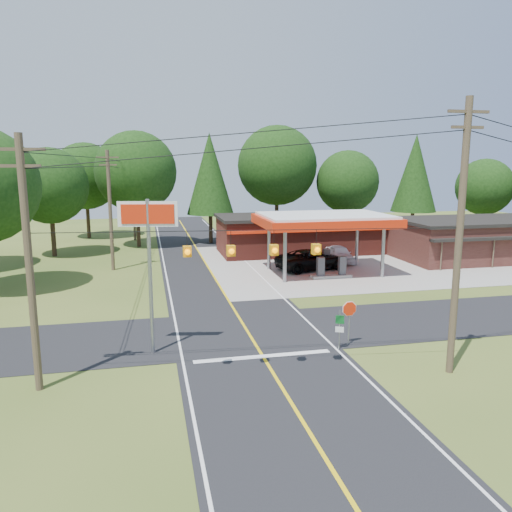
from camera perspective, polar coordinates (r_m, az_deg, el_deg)
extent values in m
plane|color=#3D541D|center=(27.04, -0.97, -8.67)|extent=(120.00, 120.00, 0.00)
cube|color=black|center=(27.04, -0.97, -8.65)|extent=(8.00, 120.00, 0.02)
cube|color=black|center=(27.04, -0.97, -8.64)|extent=(70.00, 7.00, 0.02)
cube|color=yellow|center=(27.04, -0.97, -8.62)|extent=(0.15, 110.00, 0.00)
cylinder|color=gray|center=(37.55, 3.33, 0.08)|extent=(0.28, 0.28, 4.20)
cylinder|color=gray|center=(42.31, 1.50, 1.27)|extent=(0.28, 0.28, 4.20)
cylinder|color=gray|center=(40.43, 14.31, 0.51)|extent=(0.28, 0.28, 4.20)
cylinder|color=gray|center=(44.89, 11.47, 1.60)|extent=(0.28, 0.28, 4.20)
cube|color=red|center=(40.80, 7.84, 4.02)|extent=(10.60, 7.40, 0.70)
cube|color=white|center=(40.76, 7.85, 4.58)|extent=(10.00, 7.00, 0.25)
cube|color=#9E9B93|center=(39.84, 8.58, -2.31)|extent=(3.20, 0.90, 0.22)
cube|color=#3F3F44|center=(39.36, 7.38, -1.21)|extent=(0.55, 0.45, 1.50)
cube|color=#3F3F44|center=(40.00, 9.81, -1.09)|extent=(0.55, 0.45, 1.50)
cube|color=#9E9B93|center=(43.14, 6.88, -1.28)|extent=(3.20, 0.90, 0.22)
cube|color=#3F3F44|center=(42.70, 5.76, -0.26)|extent=(0.55, 0.45, 1.50)
cube|color=#3F3F44|center=(43.28, 8.02, -0.16)|extent=(0.55, 0.45, 1.50)
cube|color=maroon|center=(50.85, 4.95, 2.39)|extent=(16.00, 7.00, 3.50)
cube|color=black|center=(50.61, 4.98, 4.52)|extent=(16.40, 7.40, 0.30)
cube|color=red|center=(47.32, 6.26, 2.93)|extent=(16.00, 0.50, 0.25)
cube|color=#3D1D19|center=(53.17, 26.20, 1.71)|extent=(20.00, 8.00, 3.50)
cube|color=black|center=(52.95, 26.36, 3.74)|extent=(20.40, 8.40, 0.30)
cylinder|color=#473828|center=(22.19, 22.18, 1.62)|extent=(0.30, 0.30, 11.50)
cube|color=#473828|center=(22.07, 23.13, 14.95)|extent=(1.80, 0.12, 0.12)
cube|color=#473828|center=(22.02, 23.02, 13.40)|extent=(1.40, 0.12, 0.12)
cylinder|color=#473828|center=(20.90, -24.48, -1.15)|extent=(0.30, 0.30, 10.00)
cube|color=#473828|center=(20.54, -25.42, 10.97)|extent=(1.80, 0.12, 0.12)
cube|color=#473828|center=(20.54, -25.29, 9.30)|extent=(1.40, 0.12, 0.12)
cylinder|color=#473828|center=(43.32, -16.32, 4.94)|extent=(0.30, 0.30, 10.00)
cube|color=#473828|center=(43.15, -16.62, 10.76)|extent=(1.80, 0.12, 0.12)
cube|color=#473828|center=(43.15, -16.58, 9.96)|extent=(1.40, 0.12, 0.12)
cylinder|color=#473828|center=(60.20, -13.83, 6.26)|extent=(0.30, 0.30, 9.50)
cube|color=orange|center=(19.69, -7.87, 0.53)|extent=(0.32, 0.32, 0.42)
cube|color=orange|center=(19.70, -2.89, 0.62)|extent=(0.32, 0.32, 0.42)
cube|color=orange|center=(19.85, 2.05, 0.70)|extent=(0.32, 0.32, 0.42)
cube|color=orange|center=(20.15, 6.88, 0.78)|extent=(0.32, 0.32, 0.42)
cylinder|color=#332316|center=(52.28, -22.16, 2.13)|extent=(0.44, 0.44, 3.96)
sphere|color=black|center=(51.87, -22.53, 7.43)|extent=(7.26, 7.26, 7.26)
cylinder|color=#332316|center=(55.44, -13.32, 3.44)|extent=(0.44, 0.44, 4.68)
sphere|color=black|center=(55.06, -13.57, 9.35)|extent=(8.58, 8.58, 8.58)
cylinder|color=#332316|center=(56.88, -5.20, 3.66)|extent=(0.44, 0.44, 4.32)
cone|color=black|center=(56.50, -5.30, 9.35)|extent=(5.28, 5.28, 9.00)
cylinder|color=#332316|center=(59.34, 2.37, 4.33)|extent=(0.44, 0.44, 5.04)
sphere|color=black|center=(58.99, 2.42, 10.29)|extent=(9.24, 9.24, 9.24)
cylinder|color=#332316|center=(60.07, 10.28, 3.73)|extent=(0.44, 0.44, 3.96)
sphere|color=black|center=(59.71, 10.43, 8.34)|extent=(7.26, 7.26, 7.26)
cylinder|color=#332316|center=(62.68, 17.42, 3.86)|extent=(0.44, 0.44, 4.32)
cone|color=black|center=(62.33, 17.70, 9.01)|extent=(5.28, 5.28, 9.00)
cylinder|color=#332316|center=(65.44, 24.38, 3.35)|extent=(0.44, 0.44, 3.60)
sphere|color=black|center=(65.11, 24.67, 7.19)|extent=(6.60, 6.60, 6.60)
cylinder|color=#332316|center=(63.78, -18.63, 3.90)|extent=(0.44, 0.44, 4.32)
sphere|color=black|center=(63.44, -18.91, 8.63)|extent=(7.92, 7.92, 7.92)
imported|color=black|center=(42.56, 6.39, -0.43)|extent=(7.49, 7.49, 1.72)
imported|color=white|center=(46.09, 9.52, 0.20)|extent=(4.64, 4.64, 1.52)
cylinder|color=gray|center=(23.63, -12.00, -2.50)|extent=(0.18, 0.18, 7.32)
cube|color=white|center=(23.15, -12.28, 4.72)|extent=(2.69, 0.56, 1.15)
cube|color=red|center=(23.10, -12.27, 4.70)|extent=(2.36, 0.48, 0.89)
cylinder|color=gray|center=(25.25, 10.56, -7.65)|extent=(0.07, 0.07, 2.18)
cylinder|color=gray|center=(24.58, 9.49, -8.34)|extent=(0.06, 0.06, 2.00)
cube|color=#0C591E|center=(24.38, 9.57, -7.17)|extent=(0.39, 0.19, 0.41)
cube|color=white|center=(24.54, 9.53, -8.29)|extent=(0.39, 0.19, 0.27)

